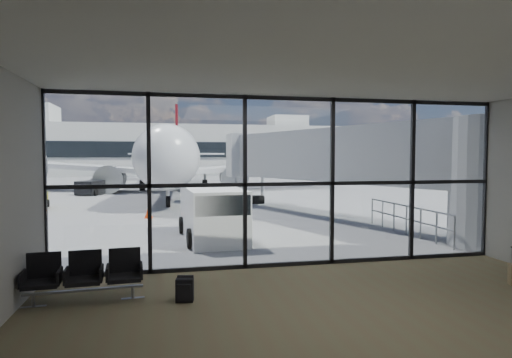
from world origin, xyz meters
name	(u,v)px	position (x,y,z in m)	size (l,w,h in m)	color
ground	(193,181)	(0.00, 40.00, 0.00)	(220.00, 220.00, 0.00)	slate
lounge_shell	(378,174)	(0.00, -4.80, 2.65)	(12.02, 8.01, 4.51)	brown
glass_curtain_wall	(289,182)	(0.00, 0.00, 2.25)	(12.10, 0.12, 4.50)	white
jet_bridge	(349,160)	(4.90, 7.07, 2.76)	(8.00, 16.50, 4.33)	#9FA1A4
apron_railing	(406,216)	(5.60, 3.50, 0.72)	(0.06, 5.46, 1.11)	gray
far_terminal	(181,149)	(-0.59, 61.97, 4.21)	(80.00, 12.20, 11.00)	#B1B0AC
tree_3	(28,147)	(-27.00, 72.00, 4.63)	(4.95, 4.95, 7.12)	#382619
tree_4	(64,144)	(-21.00, 72.00, 5.25)	(5.61, 5.61, 8.07)	#382619
tree_5	(99,141)	(-15.00, 72.00, 5.88)	(6.27, 6.27, 9.03)	#382619
seating_row	(85,274)	(-4.83, -1.79, 0.56)	(2.27, 0.77, 1.01)	gray
backpack	(185,290)	(-2.86, -2.28, 0.25)	(0.38, 0.36, 0.52)	black
airliner	(174,158)	(-2.40, 28.01, 2.82)	(31.04, 35.96, 9.26)	silver
service_van	(213,213)	(-1.59, 4.10, 0.94)	(2.24, 4.30, 1.83)	white
belt_loader	(95,186)	(-8.50, 24.11, 0.63)	(2.84, 4.28, 1.88)	black
mobile_stairs	(28,199)	(-10.67, 14.94, 0.56)	(1.95, 3.41, 2.33)	gold
traffic_cone_a	(149,212)	(-4.00, 10.05, 0.27)	(0.40, 0.40, 0.57)	#FF440D
traffic_cone_b	(231,201)	(0.55, 13.84, 0.32)	(0.47, 0.47, 0.67)	#D1520B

